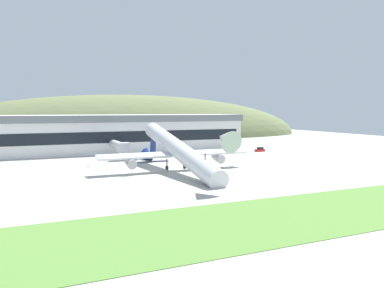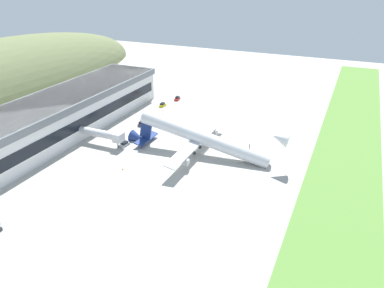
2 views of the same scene
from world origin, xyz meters
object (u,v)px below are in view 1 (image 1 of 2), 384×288
Objects in this scene: service_car_0 at (233,150)px; traffic_cone_0 at (88,166)px; service_car_3 at (260,150)px; service_car_1 at (181,154)px; terminal_building at (103,131)px; jetway_0 at (119,146)px; cargo_airplane at (177,151)px; service_car_2 at (131,158)px.

traffic_cone_0 is (-53.33, -15.13, -0.40)m from service_car_0.
service_car_3 reaches higher than traffic_cone_0.
service_car_1 is at bearing -178.57° from service_car_3.
terminal_building is at bearing 155.88° from service_car_0.
jetway_0 reaches higher than service_car_3.
service_car_0 is 0.84× the size of service_car_1.
service_car_3 is (44.31, 29.70, -4.50)m from cargo_airplane.
jetway_0 is at bearing 103.45° from cargo_airplane.
cargo_airplane reaches higher than jetway_0.
cargo_airplane is (7.51, -31.38, 1.17)m from jetway_0.
service_car_3 is at bearing -10.78° from service_car_0.
cargo_airplane is 46.74m from service_car_0.
terminal_building is 19.84m from jetway_0.
terminal_building reaches higher than service_car_2.
jetway_0 reaches higher than traffic_cone_0.
service_car_0 is at bearing 42.86° from cargo_airplane.
terminal_building is 28.36× the size of service_car_0.
jetway_0 is 4.48× the size of service_car_0.
service_car_3 is (51.82, -1.68, -3.33)m from jetway_0.
service_car_1 is at bearing 66.52° from cargo_airplane.
service_car_0 is 10.39m from service_car_3.
service_car_3 reaches higher than service_car_2.
terminal_building is at bearing 158.28° from service_car_3.
service_car_0 is 0.97× the size of service_car_3.
service_car_2 is 7.19× the size of traffic_cone_0.
cargo_airplane is 31.84m from service_car_1.
service_car_2 is (-17.91, -3.84, -0.04)m from service_car_1.
terminal_building is at bearing 73.07° from traffic_cone_0.
service_car_2 is at bearing 31.67° from traffic_cone_0.
terminal_building is 6.33× the size of jetway_0.
terminal_building reaches higher than jetway_0.
cargo_airplane is at bearing -40.65° from traffic_cone_0.
cargo_airplane is 12.22× the size of service_car_1.
service_car_1 is 1.15× the size of service_car_3.
jetway_0 is at bearing 172.97° from service_car_1.
service_car_3 is at bearing -21.72° from terminal_building.
service_car_2 is 1.10× the size of service_car_3.
terminal_building is at bearing 134.20° from service_car_1.
service_car_3 is (53.09, -21.14, -6.95)m from terminal_building.
terminal_building is at bearing 99.79° from cargo_airplane.
service_car_3 is at bearing 1.43° from service_car_1.
terminal_building is 179.01× the size of traffic_cone_0.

